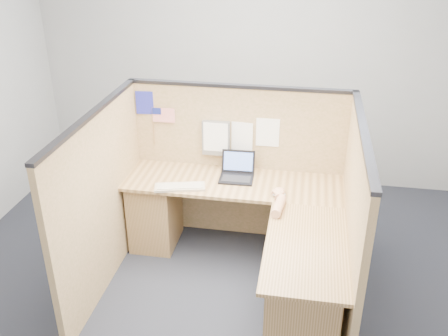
% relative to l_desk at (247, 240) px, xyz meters
% --- Properties ---
extents(floor, '(5.00, 5.00, 0.00)m').
position_rel_l_desk_xyz_m(floor, '(-0.18, -0.29, -0.39)').
color(floor, black).
rests_on(floor, ground).
extents(wall_back, '(5.00, 0.00, 5.00)m').
position_rel_l_desk_xyz_m(wall_back, '(-0.18, 1.96, 1.01)').
color(wall_back, '#A9ABAF').
rests_on(wall_back, floor).
extents(cubicle_partitions, '(2.06, 1.83, 1.53)m').
position_rel_l_desk_xyz_m(cubicle_partitions, '(-0.18, 0.14, 0.38)').
color(cubicle_partitions, olive).
rests_on(cubicle_partitions, floor).
extents(l_desk, '(1.95, 1.75, 0.73)m').
position_rel_l_desk_xyz_m(l_desk, '(0.00, 0.00, 0.00)').
color(l_desk, brown).
rests_on(l_desk, floor).
extents(laptop, '(0.31, 0.30, 0.22)m').
position_rel_l_desk_xyz_m(laptop, '(-0.16, 0.49, 0.39)').
color(laptop, black).
rests_on(laptop, l_desk).
extents(keyboard, '(0.46, 0.25, 0.03)m').
position_rel_l_desk_xyz_m(keyboard, '(-0.62, 0.19, 0.35)').
color(keyboard, '#9F917B').
rests_on(keyboard, l_desk).
extents(mouse, '(0.12, 0.07, 0.05)m').
position_rel_l_desk_xyz_m(mouse, '(0.24, 0.19, 0.36)').
color(mouse, silver).
rests_on(mouse, l_desk).
extents(hand_forearm, '(0.12, 0.42, 0.09)m').
position_rel_l_desk_xyz_m(hand_forearm, '(0.25, 0.04, 0.38)').
color(hand_forearm, tan).
rests_on(hand_forearm, l_desk).
extents(blue_poster, '(0.16, 0.02, 0.22)m').
position_rel_l_desk_xyz_m(blue_poster, '(-1.06, 0.68, 0.93)').
color(blue_poster, '#212599').
rests_on(blue_poster, cubicle_partitions).
extents(american_flag, '(0.22, 0.01, 0.37)m').
position_rel_l_desk_xyz_m(american_flag, '(-0.91, 0.67, 0.81)').
color(american_flag, olive).
rests_on(american_flag, cubicle_partitions).
extents(file_holder, '(0.26, 0.05, 0.33)m').
position_rel_l_desk_xyz_m(file_holder, '(-0.39, 0.66, 0.63)').
color(file_holder, slate).
rests_on(file_holder, cubicle_partitions).
extents(paper_left, '(0.22, 0.02, 0.28)m').
position_rel_l_desk_xyz_m(paper_left, '(-0.17, 0.68, 0.65)').
color(paper_left, white).
rests_on(paper_left, cubicle_partitions).
extents(paper_right, '(0.21, 0.01, 0.27)m').
position_rel_l_desk_xyz_m(paper_right, '(0.08, 0.68, 0.71)').
color(paper_right, white).
rests_on(paper_right, cubicle_partitions).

